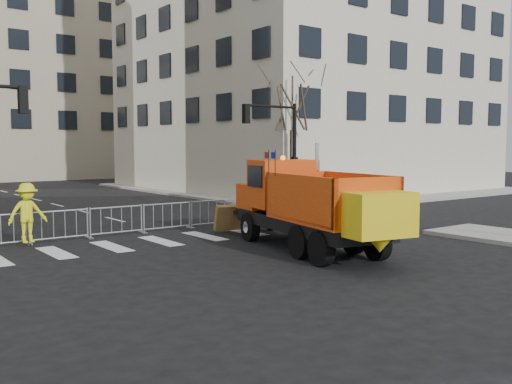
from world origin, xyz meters
TOP-DOWN VIEW (x-y plane):
  - ground at (0.00, 0.00)m, footprint 120.00×120.00m
  - sidewalk_back at (0.00, 8.50)m, footprint 64.00×5.00m
  - traffic_light_right at (8.50, 9.50)m, footprint 0.18×0.18m
  - crowd_barriers at (-0.75, 7.60)m, footprint 12.60×0.60m
  - street_tree at (9.20, 10.50)m, footprint 3.00×3.00m
  - plow_truck at (1.80, 0.97)m, footprint 4.12×9.06m
  - cop_a at (1.79, 4.14)m, footprint 0.77×0.72m
  - cop_b at (3.65, 5.17)m, footprint 1.08×0.98m
  - cop_c at (4.14, 6.06)m, footprint 1.06×0.96m
  - worker at (-5.10, 7.07)m, footprint 1.32×0.84m
  - newspaper_box at (8.18, 8.44)m, footprint 0.57×0.54m

SIDE VIEW (x-z plane):
  - ground at x=0.00m, z-range 0.00..0.00m
  - sidewalk_back at x=0.00m, z-range 0.00..0.15m
  - crowd_barriers at x=-0.75m, z-range 0.00..1.10m
  - newspaper_box at x=8.18m, z-range 0.15..1.25m
  - cop_c at x=4.14m, z-range 0.00..1.73m
  - cop_a at x=1.79m, z-range 0.00..1.77m
  - cop_b at x=3.65m, z-range 0.00..1.79m
  - worker at x=-5.10m, z-range 0.15..2.10m
  - plow_truck at x=1.80m, z-range -0.19..3.22m
  - traffic_light_right at x=8.50m, z-range 0.00..5.40m
  - street_tree at x=9.20m, z-range 0.00..7.50m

